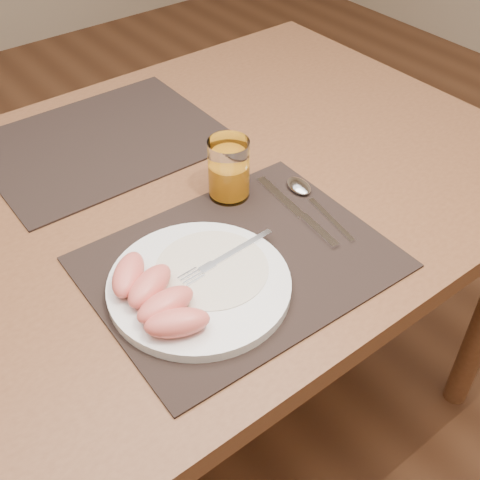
% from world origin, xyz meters
% --- Properties ---
extents(ground, '(5.00, 5.00, 0.00)m').
position_xyz_m(ground, '(0.00, 0.00, 0.00)').
color(ground, brown).
rests_on(ground, ground).
extents(table, '(1.40, 0.90, 0.75)m').
position_xyz_m(table, '(0.00, 0.00, 0.67)').
color(table, brown).
rests_on(table, ground).
extents(placemat_near, '(0.46, 0.36, 0.00)m').
position_xyz_m(placemat_near, '(-0.00, -0.22, 0.75)').
color(placemat_near, black).
rests_on(placemat_near, table).
extents(placemat_far, '(0.45, 0.36, 0.00)m').
position_xyz_m(placemat_far, '(-0.00, 0.22, 0.75)').
color(placemat_far, black).
rests_on(placemat_far, table).
extents(plate, '(0.27, 0.27, 0.02)m').
position_xyz_m(plate, '(-0.09, -0.23, 0.76)').
color(plate, white).
rests_on(plate, placemat_near).
extents(plate_dressing, '(0.17, 0.17, 0.00)m').
position_xyz_m(plate_dressing, '(-0.06, -0.22, 0.77)').
color(plate_dressing, white).
rests_on(plate_dressing, plate).
extents(fork, '(0.18, 0.03, 0.00)m').
position_xyz_m(fork, '(-0.04, -0.22, 0.77)').
color(fork, silver).
rests_on(fork, plate).
extents(knife, '(0.04, 0.22, 0.01)m').
position_xyz_m(knife, '(0.15, -0.20, 0.76)').
color(knife, silver).
rests_on(knife, placemat_near).
extents(spoon, '(0.05, 0.19, 0.01)m').
position_xyz_m(spoon, '(0.19, -0.15, 0.76)').
color(spoon, silver).
rests_on(spoon, placemat_near).
extents(juice_glass, '(0.07, 0.07, 0.11)m').
position_xyz_m(juice_glass, '(0.09, -0.07, 0.80)').
color(juice_glass, white).
rests_on(juice_glass, placemat_near).
extents(grapefruit_wedges, '(0.11, 0.20, 0.04)m').
position_xyz_m(grapefruit_wedges, '(-0.16, -0.23, 0.79)').
color(grapefruit_wedges, '#E26D5C').
rests_on(grapefruit_wedges, plate).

